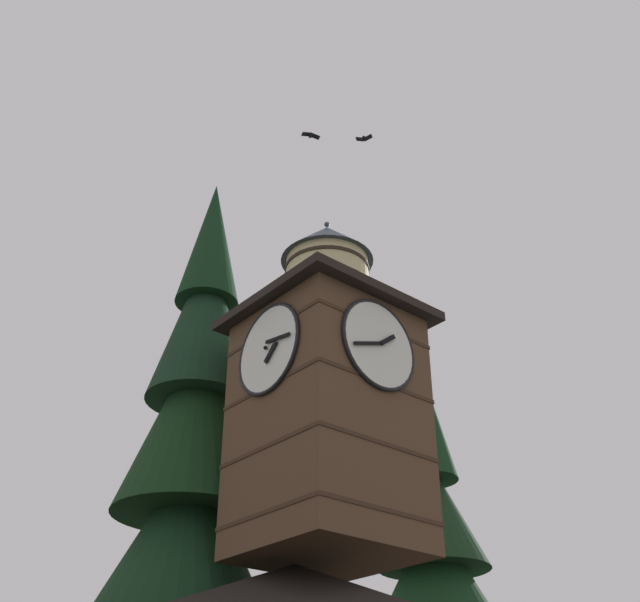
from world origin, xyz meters
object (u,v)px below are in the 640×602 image
(pine_tree_behind, at_px, (187,528))
(flying_bird_low, at_px, (311,135))
(flying_bird_high, at_px, (364,138))
(clock_tower, at_px, (328,397))

(pine_tree_behind, xyz_separation_m, flying_bird_low, (-1.65, 2.97, 12.67))
(pine_tree_behind, relative_size, flying_bird_low, 30.29)
(pine_tree_behind, height_order, flying_bird_high, pine_tree_behind)
(clock_tower, relative_size, pine_tree_behind, 0.50)
(clock_tower, bearing_deg, pine_tree_behind, -72.65)
(clock_tower, xyz_separation_m, flying_bird_low, (-0.35, -1.20, 9.97))
(pine_tree_behind, xyz_separation_m, flying_bird_high, (-1.22, 5.93, 10.18))
(flying_bird_high, height_order, flying_bird_low, flying_bird_low)
(clock_tower, height_order, pine_tree_behind, pine_tree_behind)
(flying_bird_high, xyz_separation_m, flying_bird_low, (-0.44, -2.96, 2.48))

